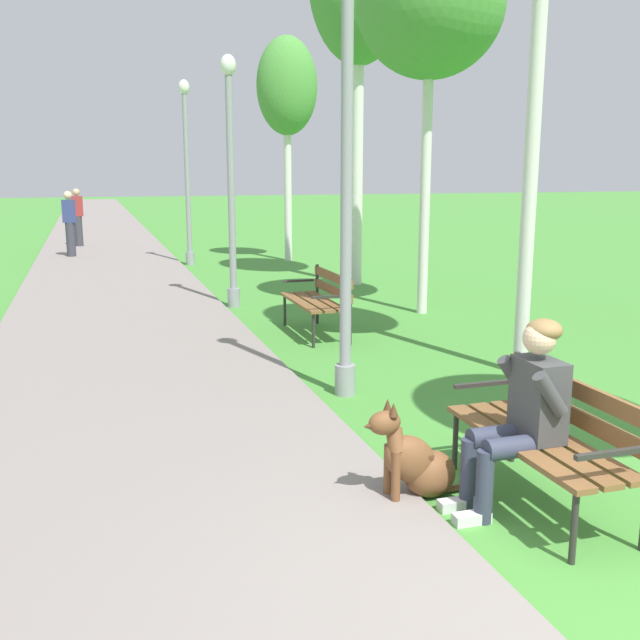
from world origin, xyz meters
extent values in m
plane|color=#478E38|center=(0.00, 0.00, 0.00)|extent=(120.00, 120.00, 0.00)
cube|color=gray|center=(-2.01, 24.00, 0.02)|extent=(3.27, 60.00, 0.04)
cube|color=brown|center=(0.13, 1.15, 0.45)|extent=(0.14, 1.50, 0.04)
cube|color=brown|center=(0.30, 1.15, 0.45)|extent=(0.14, 1.50, 0.04)
cube|color=brown|center=(0.48, 1.15, 0.45)|extent=(0.14, 1.50, 0.04)
cube|color=brown|center=(0.58, 1.15, 0.59)|extent=(0.04, 1.50, 0.11)
cube|color=brown|center=(0.58, 1.15, 0.77)|extent=(0.04, 1.50, 0.11)
cylinder|color=#2D2B28|center=(0.10, 1.84, 0.23)|extent=(0.04, 0.04, 0.45)
cylinder|color=#2D2B28|center=(0.58, 1.84, 0.43)|extent=(0.04, 0.04, 0.85)
cube|color=#2D2B28|center=(0.30, 1.84, 0.63)|extent=(0.45, 0.04, 0.03)
cylinder|color=#2D2B28|center=(0.10, 0.46, 0.23)|extent=(0.04, 0.04, 0.45)
cube|color=#2D2B28|center=(0.30, 0.46, 0.63)|extent=(0.45, 0.04, 0.03)
cube|color=brown|center=(0.22, 6.40, 0.45)|extent=(0.14, 1.50, 0.04)
cube|color=brown|center=(0.40, 6.40, 0.45)|extent=(0.14, 1.50, 0.04)
cube|color=brown|center=(0.57, 6.40, 0.45)|extent=(0.14, 1.50, 0.04)
cube|color=brown|center=(0.68, 6.40, 0.59)|extent=(0.04, 1.50, 0.11)
cube|color=brown|center=(0.68, 6.40, 0.77)|extent=(0.04, 1.50, 0.11)
cylinder|color=#2D2B28|center=(0.20, 7.09, 0.23)|extent=(0.04, 0.04, 0.45)
cylinder|color=#2D2B28|center=(0.68, 7.09, 0.43)|extent=(0.04, 0.04, 0.85)
cube|color=#2D2B28|center=(0.40, 7.09, 0.63)|extent=(0.45, 0.04, 0.03)
cylinder|color=#2D2B28|center=(0.20, 5.71, 0.23)|extent=(0.04, 0.04, 0.45)
cylinder|color=#2D2B28|center=(0.68, 5.71, 0.43)|extent=(0.04, 0.04, 0.85)
cube|color=#2D2B28|center=(0.40, 5.71, 0.63)|extent=(0.45, 0.04, 0.03)
cylinder|color=#33384C|center=(0.09, 1.25, 0.47)|extent=(0.42, 0.14, 0.14)
cylinder|color=#33384C|center=(-0.12, 1.25, 0.24)|extent=(0.11, 0.11, 0.47)
cube|color=silver|center=(-0.20, 1.25, 0.04)|extent=(0.24, 0.09, 0.07)
cylinder|color=#33384C|center=(0.09, 1.05, 0.47)|extent=(0.42, 0.14, 0.14)
cylinder|color=#33384C|center=(-0.12, 1.05, 0.24)|extent=(0.11, 0.11, 0.47)
cube|color=silver|center=(-0.20, 1.05, 0.04)|extent=(0.24, 0.09, 0.07)
cube|color=#3F3F42|center=(0.30, 1.15, 0.73)|extent=(0.22, 0.36, 0.52)
cylinder|color=#3F3F42|center=(0.24, 1.35, 0.83)|extent=(0.25, 0.09, 0.30)
cylinder|color=#3F3F42|center=(0.24, 0.95, 0.83)|extent=(0.25, 0.09, 0.30)
sphere|color=beige|center=(0.28, 1.15, 1.13)|extent=(0.21, 0.21, 0.21)
ellipsoid|color=olive|center=(0.31, 1.15, 1.18)|extent=(0.22, 0.23, 0.14)
ellipsoid|color=brown|center=(-0.28, 1.48, 0.16)|extent=(0.37, 0.29, 0.32)
ellipsoid|color=brown|center=(-0.43, 1.48, 0.29)|extent=(0.51, 0.24, 0.48)
ellipsoid|color=#4C2D19|center=(-0.38, 1.48, 0.32)|extent=(0.36, 0.20, 0.27)
cylinder|color=brown|center=(-0.56, 1.53, 0.19)|extent=(0.06, 0.06, 0.38)
cylinder|color=brown|center=(-0.56, 1.41, 0.19)|extent=(0.06, 0.06, 0.38)
cylinder|color=brown|center=(-0.54, 1.47, 0.43)|extent=(0.12, 0.17, 0.19)
ellipsoid|color=brown|center=(-0.62, 1.47, 0.56)|extent=(0.22, 0.15, 0.16)
cone|color=#4C2D19|center=(-0.72, 1.46, 0.55)|extent=(0.10, 0.09, 0.09)
cone|color=#4C2D19|center=(-0.58, 1.51, 0.66)|extent=(0.06, 0.06, 0.09)
cone|color=#4C2D19|center=(-0.58, 1.42, 0.66)|extent=(0.06, 0.06, 0.09)
cylinder|color=brown|center=(-0.08, 1.49, 0.03)|extent=(0.28, 0.05, 0.04)
cylinder|color=gray|center=(-0.07, 3.79, 0.15)|extent=(0.20, 0.20, 0.30)
cylinder|color=gray|center=(-0.07, 3.79, 1.91)|extent=(0.11, 0.11, 3.82)
cylinder|color=gray|center=(-0.22, 8.71, 0.15)|extent=(0.20, 0.20, 0.30)
cylinder|color=gray|center=(-0.22, 8.71, 1.79)|extent=(0.11, 0.11, 3.58)
ellipsoid|color=silver|center=(-0.22, 8.71, 3.70)|extent=(0.24, 0.24, 0.32)
cylinder|color=gray|center=(-0.18, 14.23, 0.15)|extent=(0.20, 0.20, 0.30)
cylinder|color=gray|center=(-0.18, 14.23, 1.92)|extent=(0.11, 0.11, 3.83)
ellipsoid|color=silver|center=(-0.18, 14.23, 3.95)|extent=(0.24, 0.24, 0.32)
cylinder|color=silver|center=(2.00, 3.96, 2.35)|extent=(0.15, 0.15, 4.70)
cylinder|color=silver|center=(2.45, 7.35, 1.93)|extent=(0.15, 0.15, 3.86)
ellipsoid|color=#4C933D|center=(2.45, 7.35, 4.49)|extent=(2.14, 2.06, 2.12)
cylinder|color=silver|center=(2.47, 10.32, 2.31)|extent=(0.21, 0.21, 4.63)
cylinder|color=silver|center=(2.21, 14.35, 1.70)|extent=(0.17, 0.17, 3.40)
ellipsoid|color=#4C933D|center=(2.21, 14.35, 4.07)|extent=(1.43, 1.22, 2.24)
cylinder|color=#383842|center=(-2.82, 16.50, 0.44)|extent=(0.22, 0.22, 0.88)
cube|color=navy|center=(-2.82, 16.50, 1.16)|extent=(0.32, 0.20, 0.56)
sphere|color=beige|center=(-2.82, 16.50, 1.55)|extent=(0.20, 0.20, 0.20)
cylinder|color=#383842|center=(-2.66, 19.10, 0.44)|extent=(0.22, 0.22, 0.88)
cube|color=maroon|center=(-2.66, 19.10, 1.16)|extent=(0.32, 0.20, 0.56)
sphere|color=tan|center=(-2.66, 19.10, 1.55)|extent=(0.20, 0.20, 0.20)
camera|label=1|loc=(-2.35, -2.65, 2.16)|focal=40.78mm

